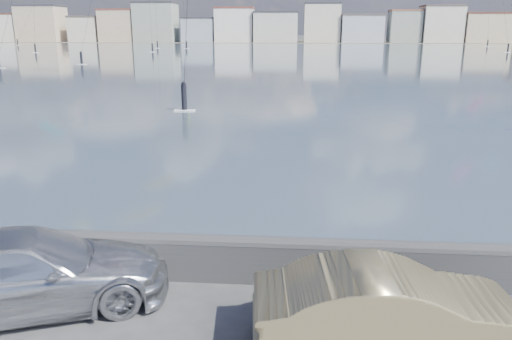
# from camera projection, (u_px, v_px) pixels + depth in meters

# --- Properties ---
(bay_water) EXTENTS (500.00, 177.00, 0.00)m
(bay_water) POSITION_uv_depth(u_px,v_px,m) (287.00, 56.00, 96.25)
(bay_water) COLOR #34455B
(bay_water) RESTS_ON ground
(far_shore_strip) EXTENTS (500.00, 60.00, 0.00)m
(far_shore_strip) POSITION_uv_depth(u_px,v_px,m) (292.00, 41.00, 200.22)
(far_shore_strip) COLOR #4C473D
(far_shore_strip) RESTS_ON ground
(seawall) EXTENTS (400.00, 0.36, 1.08)m
(seawall) POSITION_uv_depth(u_px,v_px,m) (206.00, 256.00, 11.00)
(seawall) COLOR #28282B
(seawall) RESTS_ON ground
(far_buildings) EXTENTS (240.79, 13.26, 14.60)m
(far_buildings) POSITION_uv_depth(u_px,v_px,m) (296.00, 26.00, 185.04)
(far_buildings) COLOR silver
(far_buildings) RESTS_ON ground
(car_silver) EXTENTS (5.92, 4.07, 1.59)m
(car_silver) POSITION_uv_depth(u_px,v_px,m) (27.00, 272.00, 9.83)
(car_silver) COLOR #B3B4BB
(car_silver) RESTS_ON ground
(car_champagne) EXTENTS (4.85, 2.08, 1.55)m
(car_champagne) POSITION_uv_depth(u_px,v_px,m) (391.00, 311.00, 8.50)
(car_champagne) COLOR tan
(car_champagne) RESTS_ON ground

